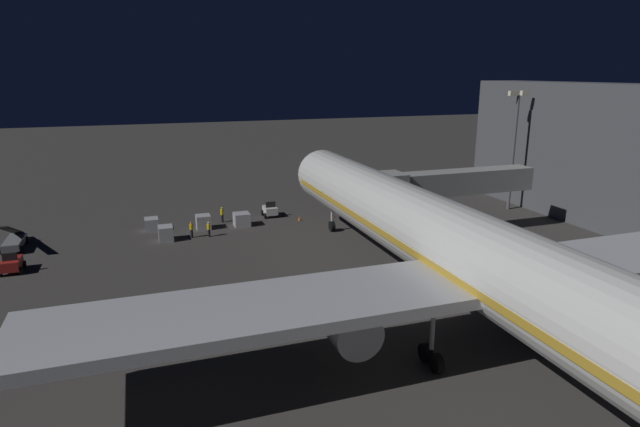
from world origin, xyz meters
name	(u,v)px	position (x,y,z in m)	size (l,w,h in m)	color
ground_plane	(422,303)	(0.00, 0.00, 0.00)	(320.00, 320.00, 0.00)	#383533
airliner_at_gate	(489,266)	(0.00, 7.76, 5.85)	(54.75, 69.87, 18.88)	silver
jet_bridge	(441,184)	(-10.44, -14.79, 5.95)	(19.08, 3.40, 7.49)	#9E9E99
apron_floodlight_mast	(514,141)	(-25.50, -22.13, 9.04)	(2.90, 0.50, 15.31)	#59595E
belt_loader	(14,241)	(32.96, -25.33, 0.85)	(1.96, 7.91, 3.49)	slate
baggage_tug_spare	(12,264)	(31.85, -18.00, 0.78)	(1.86, 2.44, 1.95)	maroon
pushback_tug	(270,210)	(5.12, -28.95, 0.78)	(1.86, 2.32, 1.95)	silver
baggage_container_near_belt	(203,222)	(13.74, -26.14, 0.82)	(1.61, 1.72, 1.65)	#B7BABF
baggage_container_mid_row	(166,233)	(18.11, -23.04, 0.81)	(1.50, 1.83, 1.61)	#B7BABF
baggage_container_far_row	(242,219)	(9.30, -25.95, 0.77)	(1.82, 1.87, 1.55)	#B7BABF
baggage_container_spare	(152,224)	(19.41, -27.50, 0.72)	(1.51, 1.80, 1.44)	#B7BABF
ground_crew_near_nose_gear	(222,214)	(11.23, -28.25, 1.04)	(0.40, 0.40, 1.89)	black
ground_crew_marshaller_fwd	(209,228)	(13.54, -22.93, 0.94)	(0.40, 0.40, 1.72)	black
ground_crew_under_port_wing	(191,229)	(15.37, -23.20, 1.00)	(0.40, 0.40, 1.81)	black
traffic_cone_nose_port	(333,215)	(-2.20, -25.94, 0.28)	(0.36, 0.36, 0.55)	orange
traffic_cone_nose_starboard	(299,218)	(2.20, -25.94, 0.28)	(0.36, 0.36, 0.55)	orange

